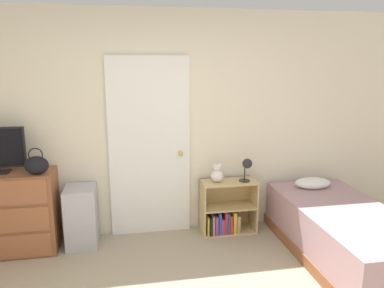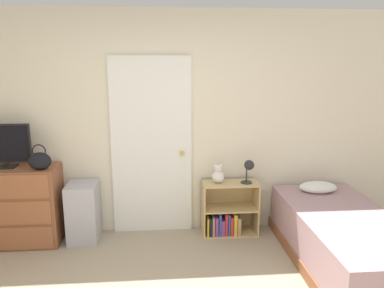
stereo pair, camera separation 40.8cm
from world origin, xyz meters
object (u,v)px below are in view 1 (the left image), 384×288
(handbag, at_px, (36,165))
(desk_lamp, at_px, (247,166))
(dresser, at_px, (8,213))
(storage_bin, at_px, (81,216))
(bed, at_px, (344,233))
(teddy_bear, at_px, (217,174))
(bookshelf, at_px, (225,213))

(handbag, distance_m, desk_lamp, 2.26)
(dresser, xyz_separation_m, storage_bin, (0.73, 0.02, -0.10))
(dresser, bearing_deg, bed, -12.52)
(teddy_bear, bearing_deg, bookshelf, -1.15)
(handbag, bearing_deg, desk_lamp, 3.17)
(storage_bin, xyz_separation_m, desk_lamp, (1.87, -0.01, 0.48))
(bookshelf, height_order, bed, bed)
(desk_lamp, bearing_deg, bed, -44.04)
(handbag, distance_m, teddy_bear, 1.93)
(desk_lamp, bearing_deg, dresser, -179.69)
(dresser, xyz_separation_m, teddy_bear, (2.26, 0.06, 0.28))
(storage_bin, relative_size, bookshelf, 1.03)
(handbag, height_order, bookshelf, handbag)
(storage_bin, height_order, bookshelf, storage_bin)
(handbag, relative_size, teddy_bear, 1.26)
(dresser, height_order, bed, dresser)
(bed, bearing_deg, desk_lamp, 135.96)
(desk_lamp, bearing_deg, bookshelf, 169.36)
(bookshelf, distance_m, teddy_bear, 0.49)
(bed, bearing_deg, storage_bin, 163.73)
(handbag, height_order, teddy_bear, handbag)
(storage_bin, bearing_deg, desk_lamp, -0.27)
(storage_bin, relative_size, desk_lamp, 2.41)
(handbag, relative_size, storage_bin, 0.42)
(teddy_bear, distance_m, bed, 1.47)
(bed, bearing_deg, teddy_bear, 144.34)
(bed, bearing_deg, dresser, 167.48)
(bookshelf, bearing_deg, bed, -38.32)
(teddy_bear, height_order, bed, teddy_bear)
(teddy_bear, xyz_separation_m, bed, (1.13, -0.81, -0.45))
(handbag, relative_size, bookshelf, 0.43)
(dresser, distance_m, storage_bin, 0.74)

